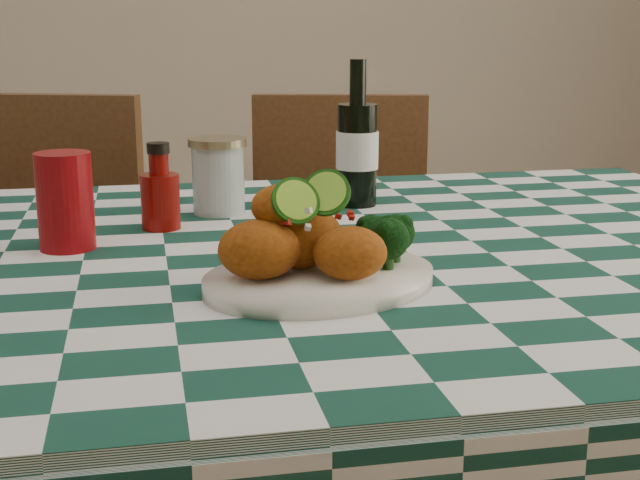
{
  "coord_description": "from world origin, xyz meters",
  "views": [
    {
      "loc": [
        -0.13,
        -1.11,
        1.08
      ],
      "look_at": [
        0.06,
        -0.17,
        0.84
      ],
      "focal_mm": 50.0,
      "sensor_mm": 36.0,
      "label": 1
    }
  ],
  "objects": [
    {
      "name": "beer_bottle",
      "position": [
        0.21,
        0.26,
        0.9
      ],
      "size": [
        0.08,
        0.08,
        0.23
      ],
      "primitive_type": null,
      "rotation": [
        0.0,
        0.0,
        -0.23
      ],
      "color": "black",
      "rests_on": "dining_table"
    },
    {
      "name": "fried_chicken_pile",
      "position": [
        0.06,
        -0.17,
        0.86
      ],
      "size": [
        0.17,
        0.12,
        0.11
      ],
      "primitive_type": null,
      "color": "#A54C10",
      "rests_on": "plate"
    },
    {
      "name": "broccoli_side",
      "position": [
        0.16,
        -0.16,
        0.84
      ],
      "size": [
        0.08,
        0.08,
        0.06
      ],
      "primitive_type": null,
      "color": "black",
      "rests_on": "plate"
    },
    {
      "name": "ketchup_bottle",
      "position": [
        -0.1,
        0.16,
        0.85
      ],
      "size": [
        0.06,
        0.06,
        0.12
      ],
      "primitive_type": null,
      "rotation": [
        0.0,
        0.0,
        -0.07
      ],
      "color": "#6C0905",
      "rests_on": "dining_table"
    },
    {
      "name": "wooden_chair_left",
      "position": [
        -0.39,
        0.67,
        0.46
      ],
      "size": [
        0.54,
        0.56,
        0.93
      ],
      "primitive_type": null,
      "rotation": [
        0.0,
        0.0,
        -0.33
      ],
      "color": "#472814",
      "rests_on": "ground"
    },
    {
      "name": "plate",
      "position": [
        0.06,
        -0.17,
        0.8
      ],
      "size": [
        0.33,
        0.3,
        0.02
      ],
      "primitive_type": null,
      "rotation": [
        0.0,
        0.0,
        0.36
      ],
      "color": "white",
      "rests_on": "dining_table"
    },
    {
      "name": "red_tumbler",
      "position": [
        -0.23,
        0.06,
        0.85
      ],
      "size": [
        0.09,
        0.09,
        0.13
      ],
      "primitive_type": "cylinder",
      "rotation": [
        0.0,
        0.0,
        0.39
      ],
      "color": "maroon",
      "rests_on": "dining_table"
    },
    {
      "name": "mason_jar",
      "position": [
        -0.01,
        0.25,
        0.84
      ],
      "size": [
        0.11,
        0.11,
        0.12
      ],
      "primitive_type": null,
      "rotation": [
        0.0,
        0.0,
        -0.19
      ],
      "color": "#B2BCBA",
      "rests_on": "dining_table"
    },
    {
      "name": "wooden_chair_right",
      "position": [
        0.29,
        0.77,
        0.45
      ],
      "size": [
        0.51,
        0.52,
        0.91
      ],
      "primitive_type": null,
      "rotation": [
        0.0,
        0.0,
        -0.24
      ],
      "color": "#472814",
      "rests_on": "ground"
    }
  ]
}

